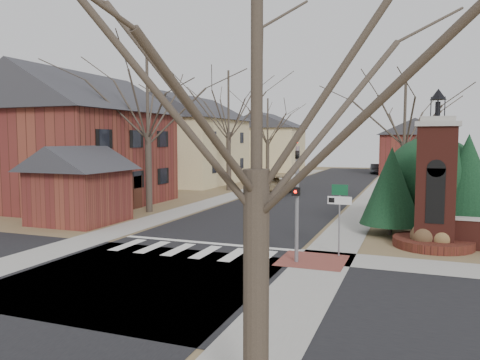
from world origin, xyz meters
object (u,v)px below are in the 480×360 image
at_px(brick_gate_monument, 435,195).
at_px(distant_car, 376,169).
at_px(traffic_signal_pole, 297,191).
at_px(pickup_truck, 275,185).
at_px(sign_post, 339,206).

bearing_deg(brick_gate_monument, distant_car, 97.53).
distance_m(traffic_signal_pole, pickup_truck, 21.48).
bearing_deg(distant_car, sign_post, 84.88).
bearing_deg(traffic_signal_pole, brick_gate_monument, 43.24).
bearing_deg(pickup_truck, distant_car, 78.36).
bearing_deg(distant_car, traffic_signal_pole, 83.21).
xyz_separation_m(pickup_truck, distant_car, (5.84, 26.46, -0.07)).
bearing_deg(sign_post, traffic_signal_pole, -132.43).
distance_m(sign_post, pickup_truck, 20.57).
height_order(pickup_truck, distant_car, pickup_truck).
xyz_separation_m(sign_post, brick_gate_monument, (3.41, 3.01, 0.22)).
bearing_deg(sign_post, distant_car, 92.77).
bearing_deg(brick_gate_monument, traffic_signal_pole, -136.76).
bearing_deg(pickup_truck, sign_post, -66.18).
distance_m(traffic_signal_pole, distant_car, 46.81).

